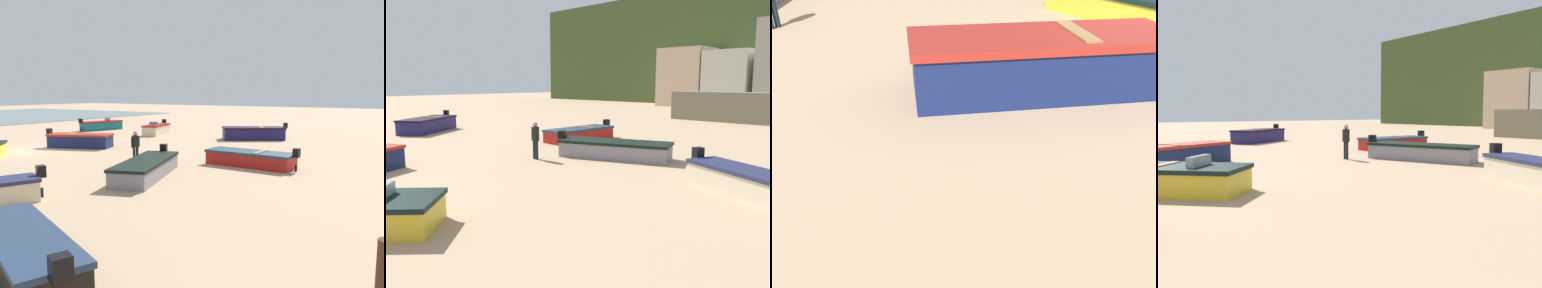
% 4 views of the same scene
% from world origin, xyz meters
% --- Properties ---
extents(ground_plane, '(160.00, 160.00, 0.00)m').
position_xyz_m(ground_plane, '(0.00, 0.00, 0.00)').
color(ground_plane, tan).
extents(boat_navy_1, '(2.98, 4.32, 1.21)m').
position_xyz_m(boat_navy_1, '(-2.45, 1.76, 0.45)').
color(boat_navy_1, '#14204F').
rests_on(boat_navy_1, ground).
extents(boat_yellow_4, '(3.74, 3.78, 1.06)m').
position_xyz_m(boat_yellow_4, '(3.14, 0.39, 0.38)').
color(boat_yellow_4, gold).
rests_on(boat_yellow_4, ground).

